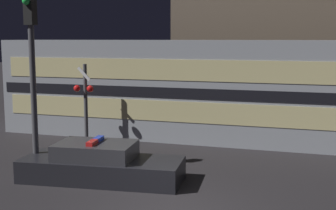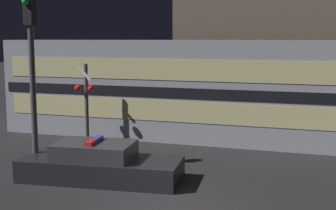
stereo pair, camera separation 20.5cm
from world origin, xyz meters
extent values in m
cube|color=#999EA5|center=(-0.66, 8.74, 2.10)|extent=(18.96, 2.97, 4.20)
cube|color=black|center=(-0.66, 7.25, 2.10)|extent=(18.58, 0.03, 0.42)
cube|color=beige|center=(-0.66, 7.25, 1.34)|extent=(18.01, 0.02, 0.84)
cube|color=beige|center=(-0.66, 7.25, 3.02)|extent=(18.01, 0.02, 0.84)
cube|color=black|center=(-2.68, 1.90, 0.34)|extent=(5.02, 2.30, 0.67)
cube|color=#333338|center=(-2.87, 1.88, 0.91)|extent=(2.49, 1.81, 0.48)
cube|color=red|center=(-2.84, 1.61, 1.21)|extent=(0.26, 0.55, 0.12)
cube|color=blue|center=(-2.90, 2.15, 1.21)|extent=(0.26, 0.55, 0.12)
cylinder|color=#4C4C51|center=(-5.50, 6.31, 1.63)|extent=(0.15, 0.15, 3.25)
sphere|color=red|center=(-5.79, 6.15, 2.28)|extent=(0.27, 0.27, 0.27)
sphere|color=red|center=(-5.20, 6.15, 2.28)|extent=(0.27, 0.27, 0.27)
cube|color=white|center=(-5.50, 6.21, 2.86)|extent=(0.58, 0.03, 0.58)
cylinder|color=#4C4C51|center=(-4.97, 1.90, 2.34)|extent=(0.18, 0.18, 4.67)
cube|color=black|center=(-4.97, 1.90, 5.12)|extent=(0.30, 0.30, 0.90)
sphere|color=green|center=(-4.97, 1.71, 5.38)|extent=(0.23, 0.23, 0.23)
cube|color=brown|center=(1.78, 16.44, 4.92)|extent=(11.79, 6.06, 9.85)
camera|label=1|loc=(3.40, -10.57, 4.28)|focal=50.00mm
camera|label=2|loc=(3.59, -10.51, 4.28)|focal=50.00mm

